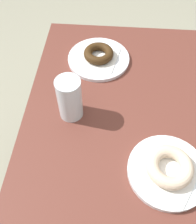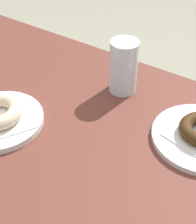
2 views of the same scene
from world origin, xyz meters
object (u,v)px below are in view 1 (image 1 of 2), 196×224
Objects in this scene: plate_sugar_ring at (167,171)px; donut_sugar_ring at (170,167)px; plate_chocolate_ring at (99,59)px; donut_chocolate_ring at (99,54)px; water_glass at (70,99)px.

donut_sugar_ring reaches higher than plate_sugar_ring.
donut_chocolate_ring reaches higher than plate_chocolate_ring.
donut_chocolate_ring is (0.41, 0.21, 0.02)m from plate_sugar_ring.
plate_chocolate_ring is 0.02m from donut_chocolate_ring.
plate_sugar_ring is 1.99× the size of donut_chocolate_ring.
plate_chocolate_ring is 0.26m from water_glass.
donut_sugar_ring is at bearing 180.00° from plate_sugar_ring.
donut_chocolate_ring is at bearing 27.16° from donut_sugar_ring.
donut_sugar_ring is at bearing -121.83° from water_glass.
donut_sugar_ring is at bearing -152.84° from donut_chocolate_ring.
donut_chocolate_ring reaches higher than plate_sugar_ring.
plate_sugar_ring is 0.33m from water_glass.
plate_chocolate_ring is at bearing 27.16° from donut_sugar_ring.
plate_chocolate_ring is (0.41, 0.21, -0.03)m from donut_sugar_ring.
donut_sugar_ring is 0.46m from donut_chocolate_ring.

